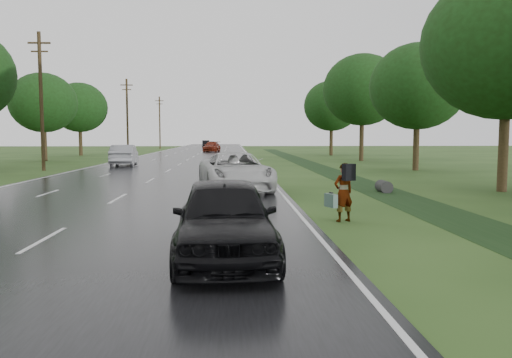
{
  "coord_description": "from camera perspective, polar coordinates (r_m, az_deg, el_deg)",
  "views": [
    {
      "loc": [
        4.58,
        -12.22,
        2.57
      ],
      "look_at": [
        5.3,
        2.31,
        1.3
      ],
      "focal_mm": 35.0,
      "sensor_mm": 36.0,
      "label": 1
    }
  ],
  "objects": [
    {
      "name": "ground",
      "position": [
        13.3,
        -23.06,
        -6.56
      ],
      "size": [
        220.0,
        220.0,
        0.0
      ],
      "primitive_type": "plane",
      "color": "#264217",
      "rests_on": "ground"
    },
    {
      "name": "road",
      "position": [
        57.46,
        -7.39,
        2.41
      ],
      "size": [
        14.0,
        180.0,
        0.04
      ],
      "primitive_type": "cube",
      "color": "black",
      "rests_on": "ground"
    },
    {
      "name": "edge_stripe_east",
      "position": [
        57.32,
        -0.64,
        2.47
      ],
      "size": [
        0.12,
        180.0,
        0.01
      ],
      "primitive_type": "cube",
      "color": "silver",
      "rests_on": "road"
    },
    {
      "name": "edge_stripe_west",
      "position": [
        58.39,
        -14.01,
        2.37
      ],
      "size": [
        0.12,
        180.0,
        0.01
      ],
      "primitive_type": "cube",
      "color": "silver",
      "rests_on": "road"
    },
    {
      "name": "center_line",
      "position": [
        57.46,
        -7.39,
        2.44
      ],
      "size": [
        0.12,
        180.0,
        0.01
      ],
      "primitive_type": "cube",
      "color": "silver",
      "rests_on": "road"
    },
    {
      "name": "drainage_ditch",
      "position": [
        31.79,
        9.76,
        0.35
      ],
      "size": [
        2.2,
        120.0,
        0.56
      ],
      "color": "black",
      "rests_on": "ground"
    },
    {
      "name": "utility_pole_mid",
      "position": [
        39.78,
        -23.34,
        8.38
      ],
      "size": [
        1.6,
        0.26,
        10.0
      ],
      "color": "#322614",
      "rests_on": "ground"
    },
    {
      "name": "utility_pole_far",
      "position": [
        68.67,
        -14.5,
        7.03
      ],
      "size": [
        1.6,
        0.26,
        10.0
      ],
      "color": "#322614",
      "rests_on": "ground"
    },
    {
      "name": "utility_pole_distant",
      "position": [
        98.23,
        -10.95,
        6.44
      ],
      "size": [
        1.6,
        0.26,
        10.0
      ],
      "color": "#322614",
      "rests_on": "ground"
    },
    {
      "name": "tree_east_b",
      "position": [
        25.78,
        26.84,
        13.64
      ],
      "size": [
        7.6,
        7.6,
        10.11
      ],
      "color": "#322614",
      "rests_on": "ground"
    },
    {
      "name": "tree_east_c",
      "position": [
        38.86,
        18.0,
        10.02
      ],
      "size": [
        7.0,
        7.0,
        9.29
      ],
      "color": "#322614",
      "rests_on": "ground"
    },
    {
      "name": "tree_east_d",
      "position": [
        52.13,
        12.07,
        9.93
      ],
      "size": [
        8.0,
        8.0,
        10.76
      ],
      "color": "#322614",
      "rests_on": "ground"
    },
    {
      "name": "tree_east_f",
      "position": [
        65.62,
        8.64,
        8.26
      ],
      "size": [
        7.2,
        7.2,
        9.62
      ],
      "color": "#322614",
      "rests_on": "ground"
    },
    {
      "name": "tree_west_d",
      "position": [
        54.65,
        -23.15,
        8.01
      ],
      "size": [
        6.6,
        6.6,
        8.8
      ],
      "color": "#322614",
      "rests_on": "ground"
    },
    {
      "name": "tree_west_f",
      "position": [
        68.13,
        -19.52,
        7.71
      ],
      "size": [
        7.0,
        7.0,
        9.29
      ],
      "color": "#322614",
      "rests_on": "ground"
    },
    {
      "name": "pedestrian",
      "position": [
        15.07,
        9.92,
        -1.42
      ],
      "size": [
        0.93,
        0.72,
        1.76
      ],
      "rotation": [
        0.0,
        0.0,
        3.53
      ],
      "color": "#A5998C",
      "rests_on": "ground"
    },
    {
      "name": "white_pickup",
      "position": [
        23.09,
        -2.39,
        0.89
      ],
      "size": [
        3.83,
        6.69,
        1.76
      ],
      "primitive_type": "imported",
      "rotation": [
        0.0,
        0.0,
        0.15
      ],
      "color": "silver",
      "rests_on": "road"
    },
    {
      "name": "dark_sedan",
      "position": [
        10.25,
        -3.64,
        -4.47
      ],
      "size": [
        2.22,
        5.05,
        1.69
      ],
      "primitive_type": "imported",
      "rotation": [
        0.0,
        0.0,
        0.04
      ],
      "color": "black",
      "rests_on": "road"
    },
    {
      "name": "silver_sedan",
      "position": [
        43.44,
        -14.83,
        2.65
      ],
      "size": [
        2.32,
        5.46,
        1.75
      ],
      "primitive_type": "imported",
      "rotation": [
        0.0,
        0.0,
        3.23
      ],
      "color": "#93949B",
      "rests_on": "road"
    },
    {
      "name": "far_car_red",
      "position": [
        78.2,
        -5.07,
        3.71
      ],
      "size": [
        2.85,
        5.73,
        1.6
      ],
      "primitive_type": "imported",
      "rotation": [
        0.0,
        0.0,
        -0.11
      ],
      "color": "maroon",
      "rests_on": "road"
    },
    {
      "name": "far_car_dark",
      "position": [
        111.81,
        -5.78,
        4.05
      ],
      "size": [
        1.98,
        4.56,
        1.46
      ],
      "primitive_type": "imported",
      "rotation": [
        0.0,
        0.0,
        3.24
      ],
      "color": "black",
      "rests_on": "road"
    }
  ]
}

